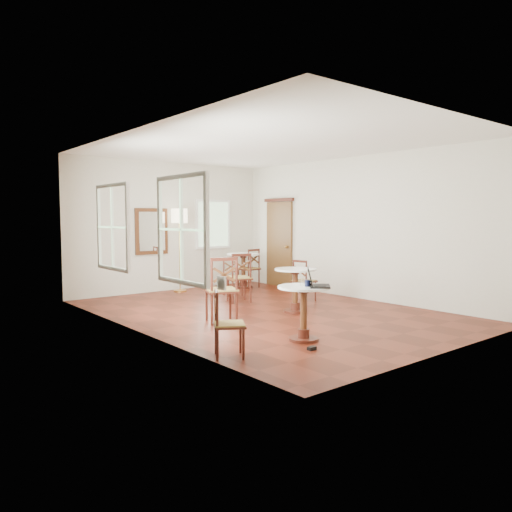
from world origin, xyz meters
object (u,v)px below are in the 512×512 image
at_px(chair_mid_a, 239,278).
at_px(navy_mug, 308,283).
at_px(floor_lamp, 179,221).
at_px(cafe_table_mid, 295,285).
at_px(chair_back_b, 233,276).
at_px(power_adapter, 312,348).
at_px(cafe_table_near, 304,307).
at_px(chair_near_a, 222,290).
at_px(mouse, 309,285).
at_px(chair_near_b, 227,324).
at_px(chair_mid_b, 304,281).
at_px(cafe_table_back, 243,267).
at_px(chair_back_a, 249,268).
at_px(laptop, 316,282).
at_px(water_glass, 302,283).

bearing_deg(chair_mid_a, navy_mug, 88.91).
bearing_deg(floor_lamp, chair_mid_a, -84.35).
xyz_separation_m(cafe_table_mid, navy_mug, (-1.33, -1.63, 0.32)).
bearing_deg(chair_back_b, power_adapter, -96.13).
distance_m(chair_mid_a, chair_back_b, 0.89).
relative_size(cafe_table_near, chair_near_a, 0.71).
distance_m(mouse, navy_mug, 0.05).
bearing_deg(mouse, cafe_table_mid, 37.25).
bearing_deg(chair_near_b, floor_lamp, 6.29).
bearing_deg(chair_mid_b, cafe_table_mid, 119.08).
distance_m(cafe_table_back, mouse, 5.31).
bearing_deg(chair_back_a, chair_near_b, 42.58).
relative_size(chair_mid_a, floor_lamp, 0.52).
relative_size(chair_back_b, floor_lamp, 0.44).
distance_m(chair_mid_a, mouse, 3.34).
distance_m(chair_mid_a, chair_mid_b, 1.32).
bearing_deg(chair_near_b, cafe_table_near, -59.46).
bearing_deg(chair_mid_a, laptop, 90.49).
xyz_separation_m(laptop, navy_mug, (-0.06, 0.10, -0.02)).
relative_size(chair_back_a, laptop, 2.00).
height_order(chair_back_b, floor_lamp, floor_lamp).
xyz_separation_m(chair_mid_b, power_adapter, (-2.54, -2.71, -0.40)).
xyz_separation_m(cafe_table_near, navy_mug, (0.01, -0.06, 0.34)).
bearing_deg(floor_lamp, cafe_table_back, -16.15).
bearing_deg(floor_lamp, chair_mid_b, -65.65).
bearing_deg(navy_mug, chair_mid_a, 69.07).
bearing_deg(cafe_table_back, chair_back_a, -29.33).
bearing_deg(mouse, floor_lamp, 65.12).
distance_m(cafe_table_mid, power_adapter, 2.61).
distance_m(chair_mid_a, water_glass, 3.28).
xyz_separation_m(chair_back_a, mouse, (-2.61, -4.62, 0.31)).
distance_m(chair_back_a, water_glass, 5.26).
bearing_deg(chair_back_a, cafe_table_back, -35.81).
height_order(cafe_table_near, navy_mug, navy_mug).
bearing_deg(chair_mid_b, chair_mid_a, 45.11).
height_order(chair_near_a, chair_near_b, chair_near_a).
xyz_separation_m(chair_back_a, chair_back_b, (-1.03, -0.71, -0.06)).
distance_m(water_glass, power_adapter, 0.95).
height_order(mouse, navy_mug, navy_mug).
bearing_deg(chair_mid_a, water_glass, 88.16).
relative_size(cafe_table_mid, laptop, 1.66).
height_order(floor_lamp, mouse, floor_lamp).
bearing_deg(power_adapter, chair_back_a, 59.63).
relative_size(chair_near_a, chair_back_a, 1.13).
height_order(laptop, water_glass, laptop).
height_order(chair_near_a, water_glass, chair_near_a).
height_order(cafe_table_near, laptop, laptop).
distance_m(chair_back_a, power_adapter, 5.80).
relative_size(chair_near_a, floor_lamp, 0.56).
bearing_deg(navy_mug, laptop, -55.92).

